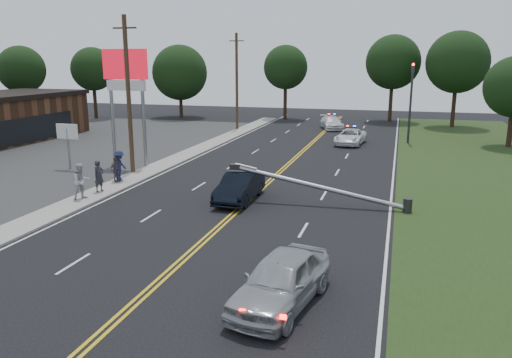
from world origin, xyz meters
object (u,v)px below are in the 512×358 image
(pylon_sign, at_px, (126,79))
(waiting_sedan, at_px, (281,280))
(traffic_signal, at_px, (411,96))
(bystander_d, at_px, (116,169))
(fallen_streetlight, at_px, (328,189))
(crashed_sedan, at_px, (240,187))
(bystander_a, at_px, (99,176))
(utility_pole_mid, at_px, (129,95))
(bystander_b, at_px, (81,181))
(small_sign, at_px, (67,135))
(emergency_b, at_px, (331,123))
(emergency_a, at_px, (350,137))
(utility_pole_far, at_px, (237,82))
(bystander_c, at_px, (119,166))

(pylon_sign, bearing_deg, waiting_sedan, -48.82)
(pylon_sign, bearing_deg, traffic_signal, 40.39)
(bystander_d, bearing_deg, fallen_streetlight, -93.04)
(crashed_sedan, xyz_separation_m, bystander_a, (-7.92, -0.82, 0.26))
(fallen_streetlight, xyz_separation_m, bystander_a, (-12.56, -1.09, 0.09))
(fallen_streetlight, xyz_separation_m, utility_pole_mid, (-13.39, 4.00, 4.17))
(waiting_sedan, xyz_separation_m, bystander_b, (-12.74, 8.32, 0.28))
(small_sign, relative_size, bystander_b, 1.62)
(crashed_sedan, bearing_deg, emergency_b, 88.55)
(pylon_sign, height_order, bystander_d, pylon_sign)
(pylon_sign, relative_size, crashed_sedan, 1.76)
(small_sign, xyz_separation_m, waiting_sedan, (18.33, -14.95, -1.53))
(utility_pole_mid, bearing_deg, fallen_streetlight, -16.64)
(pylon_sign, distance_m, emergency_b, 26.28)
(emergency_b, bearing_deg, small_sign, -138.72)
(utility_pole_mid, relative_size, bystander_d, 6.33)
(pylon_sign, distance_m, emergency_a, 20.25)
(emergency_b, height_order, bystander_a, bystander_a)
(traffic_signal, relative_size, fallen_streetlight, 0.75)
(crashed_sedan, relative_size, emergency_a, 0.96)
(crashed_sedan, xyz_separation_m, bystander_b, (-7.97, -2.36, 0.32))
(pylon_sign, height_order, fallen_streetlight, pylon_sign)
(crashed_sedan, distance_m, emergency_b, 29.59)
(utility_pole_far, relative_size, waiting_sedan, 2.13)
(utility_pole_far, height_order, bystander_d, utility_pole_far)
(utility_pole_far, bearing_deg, bystander_a, -88.24)
(fallen_streetlight, distance_m, bystander_c, 12.91)
(waiting_sedan, xyz_separation_m, bystander_d, (-13.06, 12.16, 0.11))
(traffic_signal, height_order, utility_pole_far, utility_pole_far)
(pylon_sign, bearing_deg, bystander_c, -67.52)
(waiting_sedan, bearing_deg, bystander_d, 147.74)
(bystander_a, bearing_deg, waiting_sedan, -113.49)
(bystander_b, bearing_deg, bystander_d, 33.79)
(pylon_sign, relative_size, waiting_sedan, 1.71)
(crashed_sedan, bearing_deg, utility_pole_mid, 154.26)
(fallen_streetlight, height_order, utility_pole_mid, utility_pole_mid)
(crashed_sedan, height_order, emergency_a, crashed_sedan)
(fallen_streetlight, bearing_deg, bystander_a, -175.06)
(emergency_b, bearing_deg, emergency_a, -91.81)
(traffic_signal, distance_m, utility_pole_far, 17.97)
(emergency_b, relative_size, bystander_b, 2.50)
(bystander_b, bearing_deg, traffic_signal, -5.09)
(crashed_sedan, relative_size, emergency_b, 0.95)
(small_sign, relative_size, crashed_sedan, 0.68)
(bystander_a, relative_size, bystander_d, 1.12)
(fallen_streetlight, bearing_deg, waiting_sedan, -89.27)
(small_sign, bearing_deg, fallen_streetlight, -12.40)
(crashed_sedan, xyz_separation_m, emergency_a, (3.83, 20.01, -0.09))
(pylon_sign, bearing_deg, utility_pole_mid, -56.98)
(emergency_a, bearing_deg, bystander_b, -111.95)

